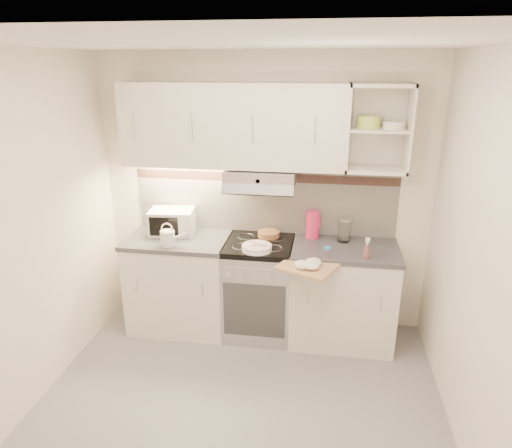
% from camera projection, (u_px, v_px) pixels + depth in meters
% --- Properties ---
extents(ground, '(3.00, 3.00, 0.00)m').
position_uv_depth(ground, '(237.00, 413.00, 3.31)').
color(ground, gray).
rests_on(ground, ground).
extents(room_shell, '(3.04, 2.84, 2.52)m').
position_uv_depth(room_shell, '(244.00, 183.00, 3.10)').
color(room_shell, white).
rests_on(room_shell, ground).
extents(base_cabinet_left, '(0.90, 0.60, 0.86)m').
position_uv_depth(base_cabinet_left, '(180.00, 284.00, 4.30)').
color(base_cabinet_left, silver).
rests_on(base_cabinet_left, ground).
extents(worktop_left, '(0.92, 0.62, 0.04)m').
position_uv_depth(worktop_left, '(178.00, 240.00, 4.15)').
color(worktop_left, '#47474C').
rests_on(worktop_left, base_cabinet_left).
extents(base_cabinet_right, '(0.90, 0.60, 0.86)m').
position_uv_depth(base_cabinet_right, '(342.00, 296.00, 4.08)').
color(base_cabinet_right, silver).
rests_on(base_cabinet_right, ground).
extents(worktop_right, '(0.92, 0.62, 0.04)m').
position_uv_depth(worktop_right, '(345.00, 249.00, 3.93)').
color(worktop_right, '#47474C').
rests_on(worktop_right, base_cabinet_right).
extents(electric_range, '(0.60, 0.60, 0.90)m').
position_uv_depth(electric_range, '(259.00, 288.00, 4.18)').
color(electric_range, '#B7B7BC').
rests_on(electric_range, ground).
extents(microwave, '(0.43, 0.34, 0.23)m').
position_uv_depth(microwave, '(172.00, 221.00, 4.22)').
color(microwave, silver).
rests_on(microwave, worktop_left).
extents(watering_can, '(0.24, 0.12, 0.21)m').
position_uv_depth(watering_can, '(168.00, 237.00, 3.94)').
color(watering_can, silver).
rests_on(watering_can, worktop_left).
extents(plate_stack, '(0.25, 0.25, 0.05)m').
position_uv_depth(plate_stack, '(257.00, 248.00, 3.85)').
color(plate_stack, white).
rests_on(plate_stack, electric_range).
extents(bread_loaf, '(0.20, 0.20, 0.05)m').
position_uv_depth(bread_loaf, '(269.00, 234.00, 4.16)').
color(bread_loaf, '#935439').
rests_on(bread_loaf, electric_range).
extents(pink_pitcher, '(0.13, 0.12, 0.25)m').
position_uv_depth(pink_pitcher, '(313.00, 224.00, 4.11)').
color(pink_pitcher, '#DC2557').
rests_on(pink_pitcher, worktop_right).
extents(glass_jar, '(0.12, 0.12, 0.22)m').
position_uv_depth(glass_jar, '(344.00, 230.00, 4.02)').
color(glass_jar, silver).
rests_on(glass_jar, worktop_right).
extents(spice_jar, '(0.06, 0.06, 0.08)m').
position_uv_depth(spice_jar, '(327.00, 252.00, 3.73)').
color(spice_jar, white).
rests_on(spice_jar, worktop_right).
extents(spray_bottle, '(0.07, 0.07, 0.19)m').
position_uv_depth(spray_bottle, '(367.00, 249.00, 3.69)').
color(spray_bottle, pink).
rests_on(spray_bottle, worktop_right).
extents(cutting_board, '(0.54, 0.51, 0.02)m').
position_uv_depth(cutting_board, '(308.00, 266.00, 3.63)').
color(cutting_board, '#A98F4C').
rests_on(cutting_board, base_cabinet_right).
extents(dish_towel, '(0.28, 0.26, 0.06)m').
position_uv_depth(dish_towel, '(310.00, 262.00, 3.60)').
color(dish_towel, silver).
rests_on(dish_towel, cutting_board).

